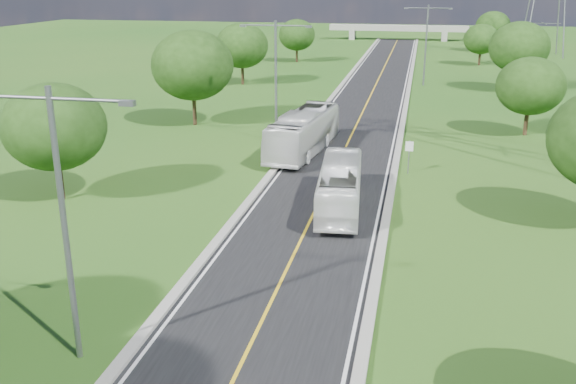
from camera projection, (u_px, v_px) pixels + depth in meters
name	position (u px, v px, depth m)	size (l,w,h in m)	color
ground	(364.00, 111.00, 67.08)	(260.00, 260.00, 0.00)	#205116
road	(369.00, 100.00, 72.64)	(8.00, 150.00, 0.06)	black
curb_left	(331.00, 98.00, 73.43)	(0.50, 150.00, 0.22)	gray
curb_right	(407.00, 101.00, 71.80)	(0.50, 150.00, 0.22)	gray
speed_limit_sign	(409.00, 152.00, 45.14)	(0.55, 0.09, 2.40)	slate
overpass	(398.00, 29.00, 140.55)	(30.00, 3.00, 3.20)	gray
streetlight_near_left	(62.00, 205.00, 21.80)	(5.90, 0.25, 10.00)	slate
streetlight_mid_left	(276.00, 72.00, 52.42)	(5.90, 0.25, 10.00)	slate
streetlight_far_right	(426.00, 38.00, 80.73)	(5.90, 0.25, 10.00)	slate
tree_lb	(54.00, 127.00, 38.99)	(6.30, 6.30, 7.33)	black
tree_lc	(192.00, 65.00, 58.91)	(7.56, 7.56, 8.79)	black
tree_ld	(242.00, 46.00, 81.76)	(6.72, 6.72, 7.82)	black
tree_le	(297.00, 35.00, 103.75)	(5.88, 5.88, 6.84)	black
tree_rc	(530.00, 86.00, 55.39)	(5.88, 5.88, 6.84)	black
tree_rd	(519.00, 47.00, 76.98)	(7.14, 7.14, 8.30)	black
tree_re	(481.00, 39.00, 100.13)	(5.46, 5.46, 6.35)	black
tree_rf	(493.00, 26.00, 117.81)	(6.30, 6.30, 7.33)	black
bus_outbound	(340.00, 186.00, 38.20)	(2.34, 10.00, 2.79)	white
bus_inbound	(304.00, 132.00, 50.38)	(2.79, 11.91, 3.32)	silver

